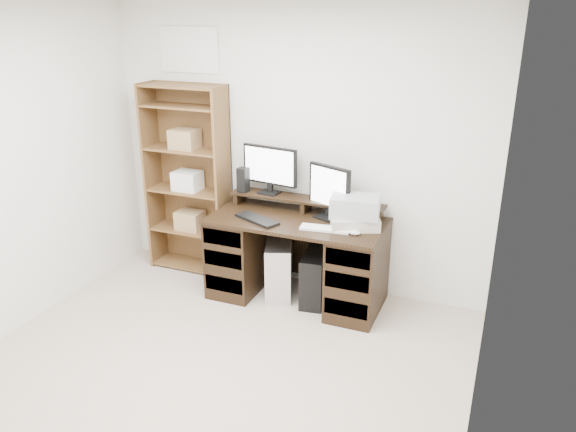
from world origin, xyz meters
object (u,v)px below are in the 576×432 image
Objects in this scene: monitor_wide at (270,167)px; tower_black at (315,277)px; desk at (297,257)px; monitor_small at (329,190)px; printer at (355,221)px; tower_silver at (279,267)px; bookshelf at (189,178)px.

monitor_wide is 1.05m from tower_black.
tower_black is at bearing 2.41° from desk.
monitor_small is 0.35m from printer.
monitor_wide is (-0.35, 0.23, 0.72)m from desk.
monitor_wide reaches higher than monitor_small.
tower_silver is (-0.42, -0.11, -0.75)m from monitor_small.
printer reaches higher than tower_silver.
tower_black is at bearing -14.66° from monitor_wide.
desk is 1.32m from bookshelf.
monitor_small is 1.43m from bookshelf.
printer reaches higher than desk.
bookshelf reaches higher than tower_silver.
bookshelf is (-1.36, 0.21, 0.69)m from tower_black.
monitor_wide is 0.94m from printer.
monitor_wide reaches higher than printer.
monitor_wide is at bearing 147.01° from desk.
printer is at bearing -21.71° from tower_silver.
tower_black is (0.17, 0.01, -0.16)m from desk.
bookshelf is at bearing -170.36° from monitor_wide.
monitor_small is 0.86m from tower_silver.
monitor_small is at bearing 133.23° from printer.
bookshelf is at bearing 148.47° from tower_silver.
desk is 0.23m from tower_silver.
tower_black is (-0.07, -0.12, -0.77)m from monitor_small.
printer is (0.26, -0.12, -0.20)m from monitor_small.
monitor_small is at bearing -3.32° from bookshelf.
desk reaches higher than tower_silver.
desk is 0.67m from monitor_small.
printer reaches higher than tower_black.
tower_black is 0.27× the size of bookshelf.
tower_black is at bearing -96.18° from monitor_small.
desk is at bearing -129.00° from monitor_small.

